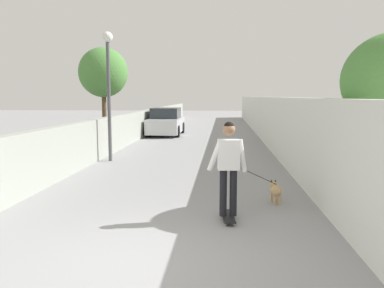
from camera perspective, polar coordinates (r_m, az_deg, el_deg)
The scene contains 9 objects.
ground_plane at distance 18.98m, azimuth 1.01°, elevation 0.31°, with size 80.00×80.00×0.00m, color gray.
wall_left at distance 17.45m, azimuth -10.04°, elevation 1.95°, with size 48.00×0.30×1.41m, color #999E93.
fence_right at distance 16.98m, azimuth 11.54°, elevation 3.05°, with size 48.00×0.30×2.17m, color silver.
tree_left_near at distance 18.67m, azimuth -12.76°, elevation 10.05°, with size 2.23×2.23×4.41m.
lamp_post at distance 13.59m, azimuth -12.06°, elevation 9.99°, with size 0.36×0.36×4.32m.
skateboard at distance 7.18m, azimuth 5.24°, elevation -10.42°, with size 0.82×0.28×0.08m.
person_skateboarder at distance 6.95m, azimuth 5.33°, elevation -2.50°, with size 0.26×0.71×1.68m.
dog at distance 8.38m, azimuth 12.02°, elevation -6.54°, with size 1.53×1.14×1.06m.
car_near at distance 22.37m, azimuth -3.79°, elevation 3.15°, with size 3.99×1.80×1.54m.
Camera 1 is at (-4.82, -1.17, 2.22)m, focal length 36.75 mm.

